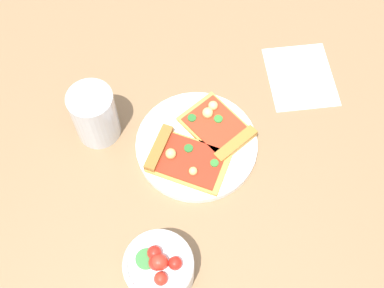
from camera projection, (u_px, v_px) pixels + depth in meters
ground_plane at (184, 167)px, 0.89m from camera, size 2.40×2.40×0.00m
plate at (197, 145)px, 0.90m from camera, size 0.22×0.22×0.01m
pizza_slice_near at (219, 128)px, 0.90m from camera, size 0.14×0.15×0.03m
pizza_slice_far at (182, 157)px, 0.87m from camera, size 0.16×0.15×0.03m
salad_bowl at (159, 268)px, 0.77m from camera, size 0.11×0.11×0.08m
soda_glass at (95, 116)px, 0.88m from camera, size 0.08×0.08×0.11m
paper_napkin at (300, 76)px, 0.98m from camera, size 0.14×0.17×0.00m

